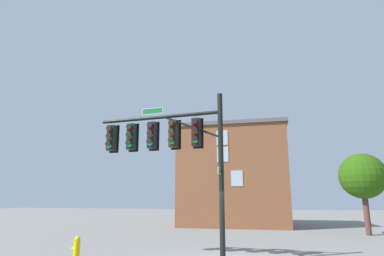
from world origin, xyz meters
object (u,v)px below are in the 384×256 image
Objects in this scene: tree_near at (362,176)px; fire_hydrant at (77,248)px; signal_pole_assembly at (166,142)px; brick_building at (235,176)px.

fire_hydrant is at bearing 40.61° from tree_near.
tree_near is at bearing -132.68° from signal_pole_assembly.
brick_building reaches higher than tree_near.
brick_building reaches higher than signal_pole_assembly.
fire_hydrant is 17.73m from tree_near.
fire_hydrant is 0.16× the size of tree_near.
signal_pole_assembly is at bearing 86.18° from brick_building.
brick_building is (8.82, -5.83, 0.56)m from tree_near.
signal_pole_assembly is at bearing -170.06° from fire_hydrant.
tree_near is at bearing 146.54° from brick_building.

